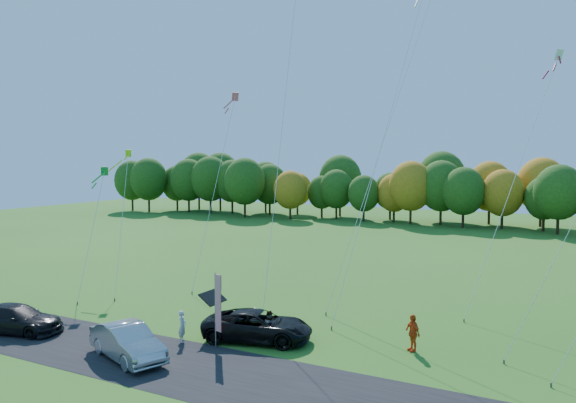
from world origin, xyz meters
The scene contains 17 objects.
ground centered at (0.00, 0.00, 0.00)m, with size 160.00×160.00×0.00m, color #245E19.
asphalt_strip centered at (0.00, -4.00, 0.01)m, with size 90.00×6.00×0.01m, color black.
tree_line centered at (0.00, 55.00, 0.00)m, with size 116.00×12.00×10.00m, color #1E4711, non-canonical shape.
black_suv centered at (0.99, 0.74, 0.80)m, with size 2.66×5.78×1.61m, color black.
silver_sedan centered at (-3.13, -4.52, 0.84)m, with size 1.77×5.07×1.67m, color #A4A4A8.
dark_truck_a centered at (-11.57, -4.34, 0.76)m, with size 2.14×5.26×1.53m, color black.
person_tailgate_a centered at (-2.42, -1.27, 0.83)m, with size 0.61×0.40×1.66m, color silver.
person_tailgate_b centered at (1.67, 0.87, 0.82)m, with size 0.80×0.62×1.64m, color gray.
person_east centered at (8.66, 3.04, 0.93)m, with size 1.09×0.45×1.86m, color #DC4914.
feather_flag centered at (-0.18, -1.23, 2.38)m, with size 0.50×0.21×3.90m.
kite_delta_blue centered at (-1.54, 8.49, 13.71)m, with size 4.36×11.98×28.13m.
kite_parafoil_orange centered at (5.49, 13.37, 16.57)m, with size 8.51×13.81×33.60m.
kite_delta_red centered at (5.06, 9.50, 11.65)m, with size 4.00×11.15×23.93m.
kite_diamond_yellow centered at (-14.28, 6.57, 5.11)m, with size 5.52×7.29×10.61m.
kite_diamond_green centered at (-14.42, 3.80, 4.46)m, with size 2.90×5.45×9.33m.
kite_diamond_white centered at (12.09, 13.05, 8.27)m, with size 4.81×8.05×17.00m.
kite_diamond_pink centered at (-8.85, 10.83, 7.50)m, with size 1.49×7.68×15.27m.
Camera 1 is at (16.09, -24.11, 9.68)m, focal length 35.00 mm.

